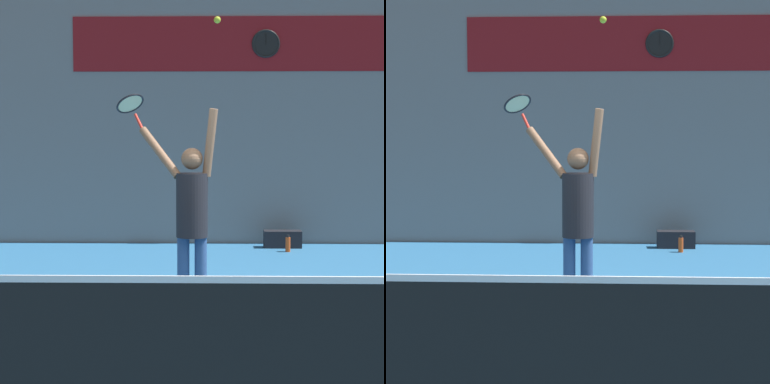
# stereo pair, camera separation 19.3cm
# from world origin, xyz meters

# --- Properties ---
(ground_plane) EXTENTS (18.00, 18.00, 0.00)m
(ground_plane) POSITION_xyz_m (0.00, 0.00, 0.00)
(ground_plane) COLOR teal
(back_wall) EXTENTS (18.00, 0.10, 5.00)m
(back_wall) POSITION_xyz_m (0.00, 6.33, 2.50)
(back_wall) COLOR slate
(back_wall) RESTS_ON ground_plane
(sponsor_banner) EXTENTS (5.65, 0.02, 0.95)m
(sponsor_banner) POSITION_xyz_m (0.00, 6.27, 3.52)
(sponsor_banner) COLOR maroon
(scoreboard_clock) EXTENTS (0.49, 0.04, 0.49)m
(scoreboard_clock) POSITION_xyz_m (0.55, 6.25, 3.52)
(scoreboard_clock) COLOR black
(court_net) EXTENTS (8.71, 0.07, 1.06)m
(court_net) POSITION_xyz_m (0.00, -1.21, 0.50)
(court_net) COLOR #333333
(court_net) RESTS_ON ground_plane
(tennis_player) EXTENTS (0.89, 0.55, 2.22)m
(tennis_player) POSITION_xyz_m (-0.64, 1.26, 1.13)
(tennis_player) COLOR #2D4C7F
(tennis_player) RESTS_ON ground_plane
(tennis_racket) EXTENTS (0.42, 0.42, 0.41)m
(tennis_racket) POSITION_xyz_m (-1.32, 1.74, 2.27)
(tennis_racket) COLOR red
(tennis_ball) EXTENTS (0.07, 0.07, 0.07)m
(tennis_ball) POSITION_xyz_m (-0.37, 1.18, 3.11)
(tennis_ball) COLOR #CCDB2D
(water_bottle) EXTENTS (0.08, 0.08, 0.28)m
(water_bottle) POSITION_xyz_m (0.87, 5.40, 0.13)
(water_bottle) COLOR #D84C19
(water_bottle) RESTS_ON ground_plane
(equipment_bag) EXTENTS (0.64, 0.26, 0.29)m
(equipment_bag) POSITION_xyz_m (0.83, 5.85, 0.15)
(equipment_bag) COLOR black
(equipment_bag) RESTS_ON ground_plane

